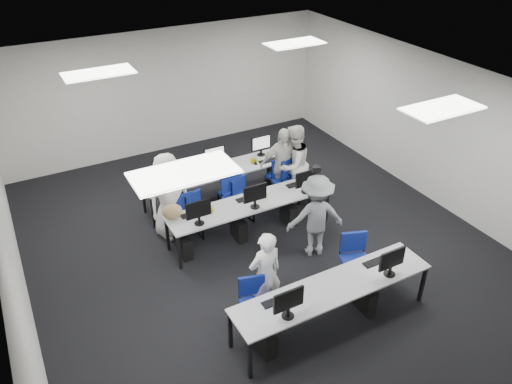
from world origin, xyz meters
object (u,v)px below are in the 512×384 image
chair_6 (233,200)px  student_1 (293,164)px  student_0 (265,275)px  student_2 (169,196)px  photographer (316,216)px  student_3 (282,165)px  chair_5 (188,214)px  chair_1 (354,270)px  chair_4 (285,190)px  chair_0 (254,313)px  desk_mid (250,205)px  chair_3 (237,207)px  chair_7 (281,184)px  chair_2 (189,225)px  desk_front (333,289)px

chair_6 → student_1: (1.30, -0.22, 0.58)m
student_0 → student_2: bearing=-80.6°
student_1 → photographer: 1.83m
student_1 → student_3: size_ratio=1.04×
chair_5 → chair_6: 0.99m
student_2 → photographer: (2.06, -1.79, -0.06)m
chair_1 → chair_6: chair_1 is taller
chair_5 → student_0: bearing=-106.1°
chair_5 → student_2: student_2 is taller
chair_4 → student_1: size_ratio=0.55×
chair_0 → chair_4: 3.58m
desk_mid → student_3: student_3 is taller
student_3 → chair_4: bearing=-75.1°
photographer → chair_0: bearing=49.4°
chair_5 → student_1: student_1 is taller
chair_3 → chair_7: size_ratio=0.99×
chair_6 → chair_7: (1.17, 0.02, 0.04)m
chair_1 → chair_4: 2.77m
chair_4 → student_0: bearing=-126.7°
chair_4 → student_0: student_0 is taller
chair_2 → chair_7: (2.29, 0.42, 0.04)m
chair_6 → student_3: 1.25m
desk_mid → student_0: size_ratio=2.12×
desk_mid → chair_3: chair_3 is taller
student_2 → student_1: bearing=-13.8°
chair_2 → student_0: 2.48m
desk_mid → student_0: student_0 is taller
desk_front → student_0: size_ratio=2.12×
desk_mid → student_2: student_2 is taller
student_3 → chair_0: bearing=-114.2°
chair_0 → photographer: photographer is taller
desk_front → photographer: bearing=64.3°
chair_7 → student_3: (-0.05, -0.10, 0.51)m
student_3 → chair_1: bearing=-83.2°
chair_7 → student_2: 2.60m
chair_5 → student_3: (2.10, -0.03, 0.56)m
chair_1 → student_0: (-1.62, 0.15, 0.46)m
desk_mid → student_2: size_ratio=1.88×
chair_3 → chair_5: bearing=153.7°
chair_2 → chair_4: size_ratio=0.91×
chair_2 → chair_0: bearing=-91.3°
desk_mid → photographer: size_ratio=2.02×
student_2 → chair_1: bearing=-64.9°
chair_7 → student_2: student_2 is taller
desk_mid → chair_1: size_ratio=3.44×
student_2 → student_0: bearing=-90.9°
desk_front → chair_6: 3.53m
chair_1 → chair_5: 3.42m
chair_5 → photographer: photographer is taller
chair_1 → chair_4: bearing=102.4°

